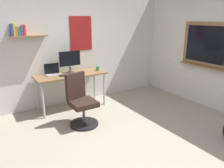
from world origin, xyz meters
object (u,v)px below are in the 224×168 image
office_chair (81,103)px  laptop (53,72)px  monitor_primary (70,60)px  keyboard (69,75)px  desk (71,78)px  computer_mouse (81,73)px  coffee_mug (98,68)px

office_chair → laptop: size_ratio=3.06×
laptop → monitor_primary: size_ratio=0.67×
office_chair → keyboard: (0.09, 0.77, 0.35)m
desk → computer_mouse: bearing=-19.5°
desk → office_chair: size_ratio=1.55×
office_chair → coffee_mug: 1.21m
office_chair → coffee_mug: bearing=45.6°
desk → keyboard: bearing=-135.2°
office_chair → coffee_mug: office_chair is taller
laptop → coffee_mug: bearing=-9.7°
desk → coffee_mug: bearing=-2.1°
monitor_primary → computer_mouse: bearing=-44.6°
laptop → monitor_primary: 0.43m
office_chair → laptop: 1.07m
computer_mouse → coffee_mug: (0.43, 0.05, 0.03)m
laptop → monitor_primary: (0.37, -0.05, 0.22)m
computer_mouse → office_chair: bearing=-115.6°
monitor_primary → keyboard: (-0.11, -0.17, -0.26)m
desk → monitor_primary: bearing=68.5°
laptop → keyboard: size_ratio=0.84×
monitor_primary → keyboard: size_ratio=1.25×
monitor_primary → desk: bearing=-111.5°
monitor_primary → computer_mouse: size_ratio=4.46×
monitor_primary → computer_mouse: monitor_primary is taller
laptop → coffee_mug: 0.98m
monitor_primary → office_chair: bearing=-101.9°
computer_mouse → laptop: bearing=158.2°
keyboard → computer_mouse: computer_mouse is taller
desk → keyboard: size_ratio=3.99×
office_chair → monitor_primary: bearing=78.1°
laptop → monitor_primary: bearing=-7.4°
computer_mouse → keyboard: bearing=180.0°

